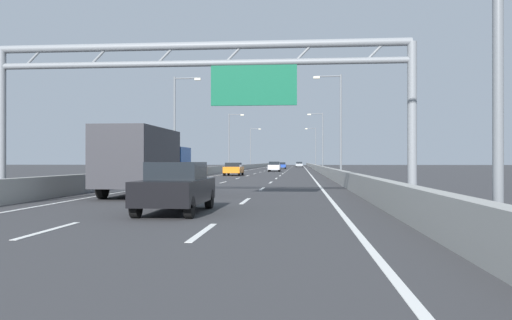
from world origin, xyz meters
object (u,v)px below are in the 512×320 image
streetlamp_left_mid (177,121)px  streetlamp_right_mid (338,120)px  orange_car (234,169)px  silver_car (299,164)px  black_car (176,187)px  streetlamp_left_distant (251,145)px  sign_gantry (206,79)px  streetlamp_left_far (230,138)px  box_truck (145,159)px  streetlamp_right_far (321,138)px  white_car (274,166)px  blue_car (282,165)px  streetlamp_right_distant (315,145)px

streetlamp_left_mid → streetlamp_right_mid: bearing=0.0°
streetlamp_right_mid → orange_car: (-10.88, 9.87, -4.64)m
silver_car → black_car: bearing=-91.7°
streetlamp_left_distant → black_car: size_ratio=2.25×
sign_gantry → streetlamp_left_distant: 100.78m
streetlamp_left_far → orange_car: size_ratio=2.18×
streetlamp_left_mid → box_truck: size_ratio=1.08×
orange_car → box_truck: box_truck is taller
streetlamp_left_distant → streetlamp_left_mid: bearing=-90.0°
streetlamp_left_mid → streetlamp_right_far: 39.75m
white_car → streetlamp_right_mid: bearing=-77.1°
streetlamp_right_mid → streetlamp_right_far: bearing=90.0°
orange_car → box_truck: bearing=-89.9°
silver_car → streetlamp_right_mid: bearing=-87.7°
sign_gantry → orange_car: size_ratio=3.88×
streetlamp_right_mid → blue_car: bearing=96.8°
streetlamp_left_distant → silver_car: size_ratio=2.20×
streetlamp_left_mid → silver_car: 92.33m
silver_car → box_truck: size_ratio=0.49×
silver_car → box_truck: 114.77m
blue_car → box_truck: size_ratio=0.50×
streetlamp_right_far → orange_car: bearing=-112.0°
black_car → streetlamp_left_mid: bearing=103.7°
streetlamp_left_far → streetlamp_left_distant: same height
black_car → white_car: black_car is taller
white_car → box_truck: box_truck is taller
orange_car → blue_car: 51.39m
streetlamp_right_mid → streetlamp_left_far: size_ratio=1.00×
streetlamp_right_distant → orange_car: (-10.88, -63.82, -4.64)m
streetlamp_right_distant → white_car: streetlamp_right_distant is taller
streetlamp_left_distant → box_truck: streetlamp_left_distant is taller
sign_gantry → orange_car: 37.07m
streetlamp_left_mid → blue_car: streetlamp_left_mid is taller
streetlamp_left_mid → streetlamp_right_mid: (14.93, 0.00, 0.00)m
streetlamp_right_mid → white_car: 33.60m
streetlamp_left_distant → silver_car: 21.61m
black_car → white_car: size_ratio=0.95×
sign_gantry → streetlamp_left_distant: streetlamp_left_distant is taller
streetlamp_right_far → streetlamp_right_distant: (0.00, 36.84, 0.00)m
streetlamp_left_mid → streetlamp_left_far: 36.84m
streetlamp_left_distant → blue_car: size_ratio=2.16×
streetlamp_left_distant → white_car: (7.49, -41.25, -4.61)m
streetlamp_left_distant → box_truck: (4.09, -96.70, -3.71)m
streetlamp_left_far → black_car: bearing=-83.6°
black_car → box_truck: size_ratio=0.48×
streetlamp_left_far → blue_car: (7.61, 24.29, -4.68)m
blue_car → black_car: bearing=-90.0°
white_car → box_truck: 55.56m
streetlamp_left_mid → black_car: 32.47m
streetlamp_left_far → streetlamp_right_far: 14.93m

